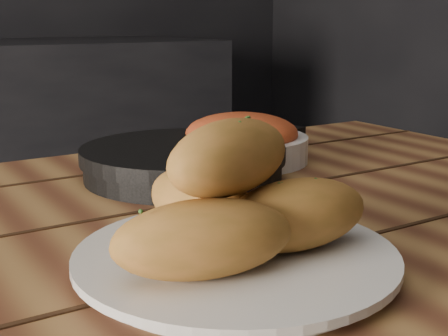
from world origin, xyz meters
TOP-DOWN VIEW (x-y plane):
  - table at (0.60, 0.29)m, footprint 1.40×0.90m
  - plate at (0.62, 0.19)m, footprint 0.29×0.29m
  - bread_rolls at (0.62, 0.19)m, footprint 0.26×0.21m
  - skillet at (0.74, 0.51)m, footprint 0.42×0.29m
  - bowl at (0.87, 0.55)m, footprint 0.21×0.21m

SIDE VIEW (x-z plane):
  - table at x=0.60m, z-range 0.27..1.02m
  - plate at x=0.62m, z-range 0.75..0.77m
  - skillet at x=0.74m, z-range 0.75..0.80m
  - bowl at x=0.87m, z-range 0.75..0.82m
  - bread_rolls at x=0.62m, z-range 0.75..0.87m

